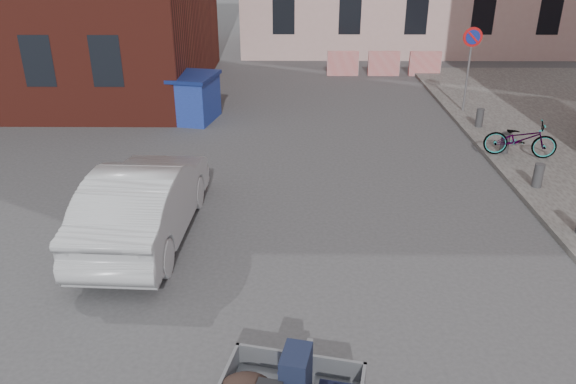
{
  "coord_description": "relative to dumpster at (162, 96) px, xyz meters",
  "views": [
    {
      "loc": [
        0.44,
        -8.33,
        5.34
      ],
      "look_at": [
        0.36,
        0.91,
        1.1
      ],
      "focal_mm": 35.0,
      "sensor_mm": 36.0,
      "label": 1
    }
  ],
  "objects": [
    {
      "name": "barriers",
      "position": [
        7.9,
        6.03,
        -0.23
      ],
      "size": [
        4.7,
        0.18,
        1.0
      ],
      "color": "red",
      "rests_on": "ground"
    },
    {
      "name": "bollards",
      "position": [
        9.7,
        -5.57,
        -0.33
      ],
      "size": [
        0.22,
        9.02,
        0.55
      ],
      "color": "#3A3A3D",
      "rests_on": "sidewalk"
    },
    {
      "name": "dumpster",
      "position": [
        0.0,
        0.0,
        0.0
      ],
      "size": [
        3.73,
        2.43,
        1.44
      ],
      "rotation": [
        0.0,
        0.0,
        -0.2
      ],
      "color": "#203798",
      "rests_on": "ground"
    },
    {
      "name": "bicycle",
      "position": [
        9.99,
        -3.62,
        -0.14
      ],
      "size": [
        1.88,
        1.03,
        0.94
      ],
      "primitive_type": "imported",
      "rotation": [
        0.0,
        0.0,
        1.33
      ],
      "color": "black",
      "rests_on": "sidewalk"
    },
    {
      "name": "silver_car",
      "position": [
        1.34,
        -7.73,
        0.02
      ],
      "size": [
        1.79,
        4.63,
        1.5
      ],
      "primitive_type": "imported",
      "rotation": [
        0.0,
        0.0,
        3.1
      ],
      "color": "#ADB0B5",
      "rests_on": "ground"
    },
    {
      "name": "ground",
      "position": [
        3.7,
        -8.97,
        -0.73
      ],
      "size": [
        120.0,
        120.0,
        0.0
      ],
      "primitive_type": "plane",
      "color": "#38383A",
      "rests_on": "ground"
    },
    {
      "name": "no_parking_sign",
      "position": [
        9.7,
        0.51,
        1.29
      ],
      "size": [
        0.6,
        0.09,
        2.65
      ],
      "color": "gray",
      "rests_on": "sidewalk"
    }
  ]
}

